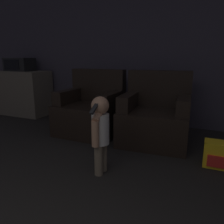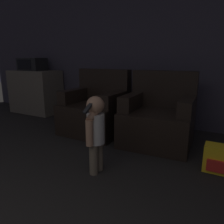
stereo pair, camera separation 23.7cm
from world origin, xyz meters
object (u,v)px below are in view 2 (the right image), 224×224
at_px(microwave, 32,64).
at_px(armchair_left, 96,111).
at_px(armchair_right, 158,119).
at_px(person_toddler, 95,129).
at_px(toy_backpack, 217,159).

bearing_deg(microwave, armchair_left, -15.00).
distance_m(armchair_left, microwave, 2.06).
height_order(armchair_right, person_toddler, armchair_right).
xyz_separation_m(armchair_right, toy_backpack, (0.77, -0.47, -0.20)).
distance_m(armchair_right, person_toddler, 1.13).
height_order(armchair_right, toy_backpack, armchair_right).
height_order(person_toddler, microwave, microwave).
distance_m(armchair_right, toy_backpack, 0.93).
relative_size(person_toddler, toy_backpack, 2.84).
xyz_separation_m(person_toddler, microwave, (-2.57, 1.58, 0.55)).
xyz_separation_m(armchair_left, person_toddler, (0.69, -1.08, 0.12)).
bearing_deg(person_toddler, armchair_left, -146.62).
bearing_deg(person_toddler, armchair_right, 164.94).
relative_size(armchair_left, toy_backpack, 3.50).
xyz_separation_m(toy_backpack, microwave, (-3.65, 0.97, 0.88)).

